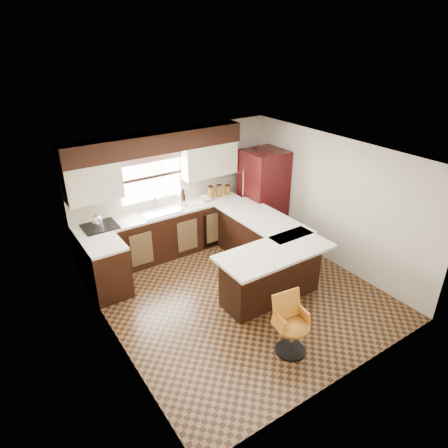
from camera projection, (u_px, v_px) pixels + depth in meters
floor at (239, 294)px, 6.77m from camera, size 4.40×4.40×0.00m
ceiling at (242, 157)px, 5.71m from camera, size 4.40×4.40×0.00m
wall_back at (175, 189)px, 7.88m from camera, size 4.40×0.00×4.40m
wall_front at (352, 304)px, 4.60m from camera, size 4.40×0.00×4.40m
wall_left at (110, 272)px, 5.19m from camera, size 0.00×4.40×4.40m
wall_right at (334, 202)px, 7.28m from camera, size 0.00×4.40×4.40m
base_cab_back at (164, 234)px, 7.76m from camera, size 3.30×0.60×0.90m
base_cab_left at (108, 270)px, 6.60m from camera, size 0.60×0.70×0.90m
counter_back at (162, 212)px, 7.55m from camera, size 3.30×0.60×0.04m
counter_left at (104, 245)px, 6.40m from camera, size 0.60×0.70×0.04m
soffit at (157, 143)px, 7.10m from camera, size 3.40×0.35×0.36m
upper_cab_left at (93, 182)px, 6.71m from camera, size 0.94×0.35×0.64m
upper_cab_right at (209, 160)px, 7.86m from camera, size 1.14×0.35×0.64m
window_pane at (151, 177)px, 7.46m from camera, size 1.20×0.02×0.90m
valance at (150, 157)px, 7.26m from camera, size 1.30×0.06×0.18m
sink at (160, 211)px, 7.50m from camera, size 0.75×0.45×0.03m
dishwasher at (215, 228)px, 8.06m from camera, size 0.58×0.03×0.78m
cooktop at (100, 226)px, 6.92m from camera, size 0.58×0.50×0.02m
peninsula_long at (259, 242)px, 7.48m from camera, size 0.60×1.95×0.90m
peninsula_return at (271, 274)px, 6.49m from camera, size 1.65×0.60×0.90m
counter_pen_long at (262, 218)px, 7.30m from camera, size 0.84×1.95×0.04m
counter_pen_return at (275, 252)px, 6.21m from camera, size 1.89×0.84×0.04m
refrigerator at (263, 194)px, 8.32m from camera, size 0.80×0.77×1.87m
bar_chair at (293, 326)px, 5.38m from camera, size 0.52×0.52×0.88m
kettle at (97, 220)px, 6.85m from camera, size 0.18×0.18×0.24m
percolator at (183, 198)px, 7.70m from camera, size 0.15×0.15×0.31m
mixing_bowl at (205, 199)px, 8.00m from camera, size 0.30×0.30×0.06m
canister_large at (211, 193)px, 8.05m from camera, size 0.13×0.13×0.24m
canister_med at (219, 191)px, 8.15m from camera, size 0.12×0.12×0.23m
canister_small at (228, 190)px, 8.27m from camera, size 0.12×0.12×0.18m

